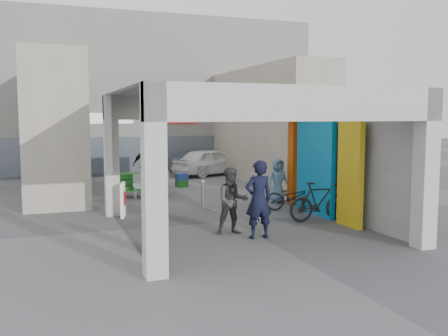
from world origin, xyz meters
name	(u,v)px	position (x,y,z in m)	size (l,w,h in m)	color
ground	(232,222)	(0.00, 0.00, 0.00)	(90.00, 90.00, 0.00)	#57575C
arcade_canopy	(263,139)	(0.54, -0.82, 2.30)	(6.40, 6.45, 6.40)	#B4B3AF
far_building	(139,96)	(0.00, 13.99, 3.99)	(18.00, 4.08, 8.00)	silver
plaza_bldg_left	(53,127)	(-4.50, 7.50, 2.50)	(2.00, 9.00, 5.00)	#B7A998
plaza_bldg_right	(267,125)	(4.50, 7.50, 2.50)	(2.00, 9.00, 5.00)	#B7A998
bollard_left	(156,194)	(-1.59, 2.55, 0.47)	(0.09, 0.09, 0.94)	#92949A
bollard_center	(203,194)	(-0.11, 2.35, 0.42)	(0.09, 0.09, 0.85)	#92949A
bollard_right	(253,189)	(1.68, 2.51, 0.49)	(0.09, 0.09, 0.98)	#92949A
advert_board_near	(152,230)	(-2.75, -2.43, 0.51)	(0.21, 0.55, 1.00)	white
advert_board_far	(123,200)	(-2.75, 1.65, 0.51)	(0.22, 0.55, 1.00)	white
cafe_set	(150,188)	(-1.29, 4.99, 0.31)	(1.46, 1.18, 0.88)	#AFAFB4
produce_stand	(130,188)	(-1.98, 5.19, 0.34)	(1.29, 0.70, 0.85)	black
crate_stack	(182,180)	(0.45, 7.08, 0.28)	(0.51, 0.44, 0.56)	#1C601B
border_collie	(257,212)	(0.70, -0.12, 0.25)	(0.24, 0.46, 0.64)	black
man_with_dog	(259,199)	(-0.08, -1.97, 0.94)	(0.68, 0.45, 1.87)	black
man_back_turned	(232,201)	(-0.52, -1.36, 0.83)	(0.80, 0.62, 1.65)	#3D3D3F
man_elderly	(278,181)	(2.51, 2.30, 0.75)	(0.74, 0.48, 1.51)	#5584A6
man_crates	(146,165)	(-0.92, 7.61, 0.91)	(1.07, 0.45, 1.83)	black
bicycle_front	(293,197)	(2.30, 0.83, 0.44)	(0.59, 1.68, 0.88)	black
bicycle_rear	(319,202)	(2.30, -0.74, 0.55)	(0.52, 1.82, 1.10)	black
white_van	(210,162)	(2.85, 10.62, 0.67)	(1.57, 3.91, 1.33)	white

